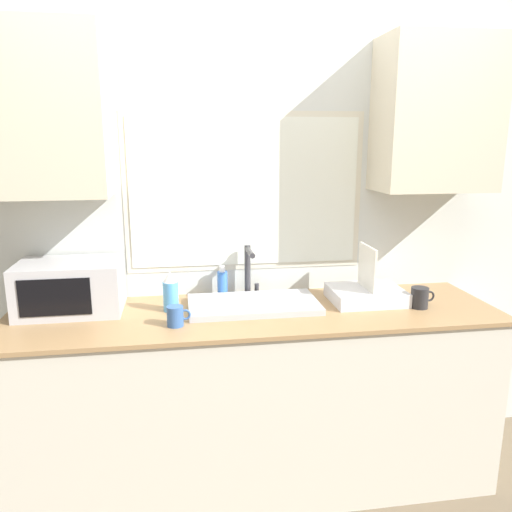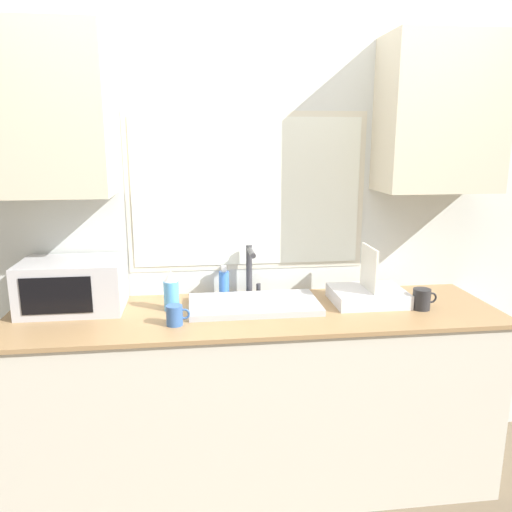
{
  "view_description": "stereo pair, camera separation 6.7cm",
  "coord_description": "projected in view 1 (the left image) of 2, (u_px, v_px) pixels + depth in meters",
  "views": [
    {
      "loc": [
        -0.35,
        -1.94,
        1.72
      ],
      "look_at": [
        -0.0,
        0.29,
        1.2
      ],
      "focal_mm": 35.0,
      "sensor_mm": 36.0,
      "label": 1
    },
    {
      "loc": [
        -0.28,
        -1.95,
        1.72
      ],
      "look_at": [
        -0.0,
        0.29,
        1.2
      ],
      "focal_mm": 35.0,
      "sensor_mm": 36.0,
      "label": 2
    }
  ],
  "objects": [
    {
      "name": "spray_bottle",
      "position": [
        171.0,
        292.0,
        2.39
      ],
      "size": [
        0.07,
        0.07,
        0.2
      ],
      "color": "#4C99D8",
      "rests_on": "countertop"
    },
    {
      "name": "wall_back",
      "position": [
        246.0,
        199.0,
        2.59
      ],
      "size": [
        6.0,
        0.38,
        2.6
      ],
      "color": "silver",
      "rests_on": "ground_plane"
    },
    {
      "name": "mug_near_sink",
      "position": [
        176.0,
        316.0,
        2.2
      ],
      "size": [
        0.11,
        0.07,
        0.09
      ],
      "color": "#335999",
      "rests_on": "countertop"
    },
    {
      "name": "microwave",
      "position": [
        71.0,
        287.0,
        2.38
      ],
      "size": [
        0.48,
        0.33,
        0.24
      ],
      "color": "#B2B2B7",
      "rests_on": "countertop"
    },
    {
      "name": "countertop",
      "position": [
        255.0,
        397.0,
        2.51
      ],
      "size": [
        2.36,
        0.67,
        0.92
      ],
      "color": "beige",
      "rests_on": "ground_plane"
    },
    {
      "name": "dish_rack",
      "position": [
        366.0,
        293.0,
        2.54
      ],
      "size": [
        0.36,
        0.29,
        0.29
      ],
      "color": "silver",
      "rests_on": "countertop"
    },
    {
      "name": "soap_bottle",
      "position": [
        222.0,
        283.0,
        2.62
      ],
      "size": [
        0.05,
        0.05,
        0.17
      ],
      "color": "blue",
      "rests_on": "countertop"
    },
    {
      "name": "mug_by_rack",
      "position": [
        420.0,
        298.0,
        2.44
      ],
      "size": [
        0.12,
        0.09,
        0.1
      ],
      "color": "#262628",
      "rests_on": "countertop"
    },
    {
      "name": "faucet",
      "position": [
        249.0,
        267.0,
        2.6
      ],
      "size": [
        0.08,
        0.2,
        0.27
      ],
      "color": "#333338",
      "rests_on": "countertop"
    },
    {
      "name": "sink_basin",
      "position": [
        253.0,
        304.0,
        2.46
      ],
      "size": [
        0.64,
        0.35,
        0.03
      ],
      "color": "#B2B2B7",
      "rests_on": "countertop"
    }
  ]
}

